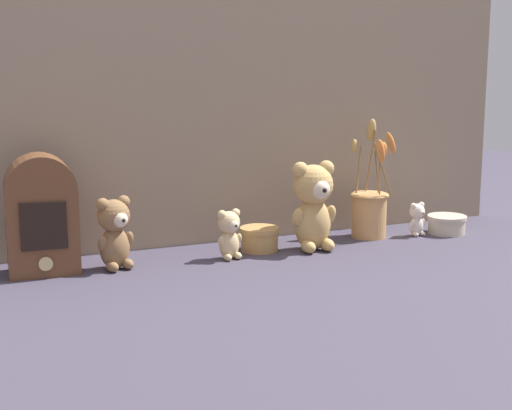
{
  "coord_description": "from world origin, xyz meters",
  "views": [
    {
      "loc": [
        -0.77,
        -1.75,
        0.5
      ],
      "look_at": [
        0.0,
        0.02,
        0.12
      ],
      "focal_mm": 55.0,
      "sensor_mm": 36.0,
      "label": 1
    }
  ],
  "objects_px": {
    "teddy_bear_large": "(314,204)",
    "teddy_bear_medium": "(115,232)",
    "teddy_bear_small": "(229,233)",
    "decorative_tin_tall": "(259,239)",
    "vintage_radio": "(41,213)",
    "decorative_tin_short": "(446,224)",
    "flower_vase": "(370,206)",
    "teddy_bear_tiny": "(417,218)"
  },
  "relations": [
    {
      "from": "flower_vase",
      "to": "decorative_tin_tall",
      "type": "relative_size",
      "value": 3.2
    },
    {
      "from": "teddy_bear_medium",
      "to": "decorative_tin_short",
      "type": "distance_m",
      "value": 0.94
    },
    {
      "from": "teddy_bear_large",
      "to": "teddy_bear_medium",
      "type": "xyz_separation_m",
      "value": [
        -0.51,
        0.02,
        -0.03
      ]
    },
    {
      "from": "vintage_radio",
      "to": "decorative_tin_short",
      "type": "height_order",
      "value": "vintage_radio"
    },
    {
      "from": "flower_vase",
      "to": "vintage_radio",
      "type": "distance_m",
      "value": 0.88
    },
    {
      "from": "teddy_bear_large",
      "to": "teddy_bear_small",
      "type": "bearing_deg",
      "value": 179.34
    },
    {
      "from": "teddy_bear_large",
      "to": "teddy_bear_tiny",
      "type": "bearing_deg",
      "value": 4.33
    },
    {
      "from": "decorative_tin_tall",
      "to": "decorative_tin_short",
      "type": "relative_size",
      "value": 0.93
    },
    {
      "from": "decorative_tin_tall",
      "to": "decorative_tin_short",
      "type": "bearing_deg",
      "value": -2.7
    },
    {
      "from": "teddy_bear_tiny",
      "to": "vintage_radio",
      "type": "xyz_separation_m",
      "value": [
        -1.0,
        0.03,
        0.09
      ]
    },
    {
      "from": "teddy_bear_small",
      "to": "decorative_tin_tall",
      "type": "relative_size",
      "value": 1.23
    },
    {
      "from": "teddy_bear_medium",
      "to": "vintage_radio",
      "type": "relative_size",
      "value": 0.63
    },
    {
      "from": "vintage_radio",
      "to": "teddy_bear_large",
      "type": "bearing_deg",
      "value": -5.04
    },
    {
      "from": "teddy_bear_tiny",
      "to": "vintage_radio",
      "type": "height_order",
      "value": "vintage_radio"
    },
    {
      "from": "teddy_bear_large",
      "to": "vintage_radio",
      "type": "xyz_separation_m",
      "value": [
        -0.67,
        0.06,
        0.02
      ]
    },
    {
      "from": "teddy_bear_large",
      "to": "decorative_tin_short",
      "type": "xyz_separation_m",
      "value": [
        0.43,
        0.02,
        -0.09
      ]
    },
    {
      "from": "vintage_radio",
      "to": "flower_vase",
      "type": "bearing_deg",
      "value": 0.54
    },
    {
      "from": "teddy_bear_small",
      "to": "flower_vase",
      "type": "distance_m",
      "value": 0.44
    },
    {
      "from": "teddy_bear_small",
      "to": "teddy_bear_tiny",
      "type": "xyz_separation_m",
      "value": [
        0.57,
        0.02,
        -0.02
      ]
    },
    {
      "from": "teddy_bear_large",
      "to": "decorative_tin_short",
      "type": "bearing_deg",
      "value": 2.81
    },
    {
      "from": "teddy_bear_tiny",
      "to": "vintage_radio",
      "type": "bearing_deg",
      "value": 178.1
    },
    {
      "from": "teddy_bear_large",
      "to": "teddy_bear_small",
      "type": "xyz_separation_m",
      "value": [
        -0.23,
        0.0,
        -0.06
      ]
    },
    {
      "from": "teddy_bear_medium",
      "to": "decorative_tin_tall",
      "type": "bearing_deg",
      "value": 3.57
    },
    {
      "from": "vintage_radio",
      "to": "decorative_tin_short",
      "type": "bearing_deg",
      "value": -1.96
    },
    {
      "from": "teddy_bear_small",
      "to": "vintage_radio",
      "type": "bearing_deg",
      "value": 172.69
    },
    {
      "from": "teddy_bear_large",
      "to": "teddy_bear_tiny",
      "type": "relative_size",
      "value": 2.44
    },
    {
      "from": "teddy_bear_large",
      "to": "teddy_bear_small",
      "type": "relative_size",
      "value": 1.86
    },
    {
      "from": "teddy_bear_medium",
      "to": "decorative_tin_short",
      "type": "xyz_separation_m",
      "value": [
        0.94,
        -0.0,
        -0.06
      ]
    },
    {
      "from": "teddy_bear_medium",
      "to": "flower_vase",
      "type": "height_order",
      "value": "flower_vase"
    },
    {
      "from": "teddy_bear_medium",
      "to": "decorative_tin_tall",
      "type": "relative_size",
      "value": 1.71
    },
    {
      "from": "teddy_bear_large",
      "to": "decorative_tin_tall",
      "type": "xyz_separation_m",
      "value": [
        -0.13,
        0.05,
        -0.09
      ]
    },
    {
      "from": "teddy_bear_medium",
      "to": "teddy_bear_small",
      "type": "relative_size",
      "value": 1.39
    },
    {
      "from": "teddy_bear_tiny",
      "to": "flower_vase",
      "type": "height_order",
      "value": "flower_vase"
    },
    {
      "from": "teddy_bear_tiny",
      "to": "decorative_tin_tall",
      "type": "distance_m",
      "value": 0.47
    },
    {
      "from": "decorative_tin_tall",
      "to": "decorative_tin_short",
      "type": "xyz_separation_m",
      "value": [
        0.56,
        -0.03,
        -0.01
      ]
    },
    {
      "from": "teddy_bear_tiny",
      "to": "decorative_tin_tall",
      "type": "xyz_separation_m",
      "value": [
        -0.47,
        0.02,
        -0.02
      ]
    },
    {
      "from": "flower_vase",
      "to": "decorative_tin_tall",
      "type": "xyz_separation_m",
      "value": [
        -0.34,
        -0.02,
        -0.05
      ]
    },
    {
      "from": "teddy_bear_medium",
      "to": "flower_vase",
      "type": "xyz_separation_m",
      "value": [
        0.72,
        0.04,
        -0.0
      ]
    },
    {
      "from": "flower_vase",
      "to": "decorative_tin_tall",
      "type": "bearing_deg",
      "value": -176.74
    },
    {
      "from": "teddy_bear_large",
      "to": "decorative_tin_tall",
      "type": "height_order",
      "value": "teddy_bear_large"
    },
    {
      "from": "teddy_bear_small",
      "to": "flower_vase",
      "type": "bearing_deg",
      "value": 8.33
    },
    {
      "from": "vintage_radio",
      "to": "decorative_tin_short",
      "type": "distance_m",
      "value": 1.1
    }
  ]
}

